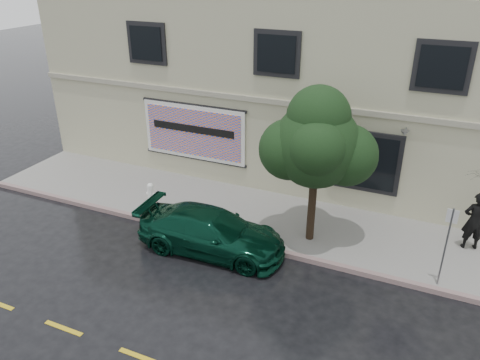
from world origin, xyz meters
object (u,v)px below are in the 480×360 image
at_px(pedestrian, 474,221).
at_px(street_tree, 316,146).
at_px(fire_hydrant, 151,194).
at_px(car, 211,232).

bearing_deg(pedestrian, street_tree, 0.61).
xyz_separation_m(pedestrian, fire_hydrant, (-10.24, -1.52, -0.53)).
bearing_deg(fire_hydrant, street_tree, -23.98).
distance_m(pedestrian, street_tree, 5.20).
bearing_deg(car, fire_hydrant, 61.99).
xyz_separation_m(car, fire_hydrant, (-3.16, 1.53, -0.11)).
relative_size(pedestrian, street_tree, 0.42).
xyz_separation_m(car, street_tree, (2.57, 1.62, 2.58)).
bearing_deg(street_tree, pedestrian, 17.55).
bearing_deg(street_tree, car, -147.76).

